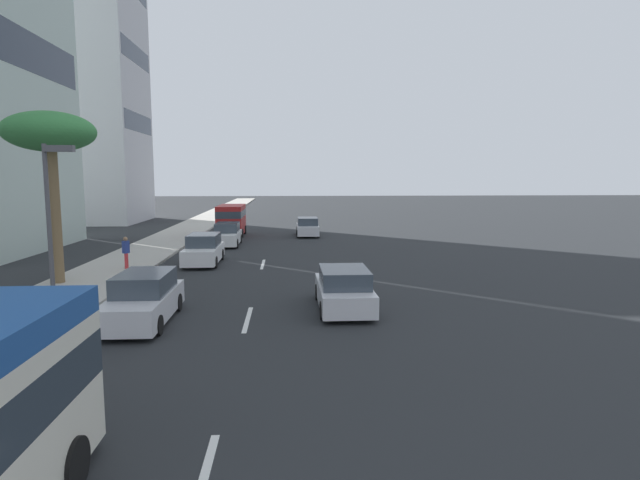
{
  "coord_description": "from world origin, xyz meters",
  "views": [
    {
      "loc": [
        -2.49,
        -1.39,
        4.87
      ],
      "look_at": [
        19.47,
        -2.79,
        2.16
      ],
      "focal_mm": 28.82,
      "sensor_mm": 36.0,
      "label": 1
    }
  ],
  "objects_px": {
    "car_second": "(308,227)",
    "car_fourth": "(144,299)",
    "car_lead": "(204,250)",
    "van_fifth": "(231,218)",
    "street_lamp": "(52,212)",
    "pedestrian_near_lamp": "(126,251)",
    "palm_tree": "(50,137)",
    "car_seventh": "(227,235)",
    "car_third": "(344,290)"
  },
  "relations": [
    {
      "from": "car_seventh",
      "to": "pedestrian_near_lamp",
      "type": "bearing_deg",
      "value": -22.36
    },
    {
      "from": "van_fifth",
      "to": "car_seventh",
      "type": "xyz_separation_m",
      "value": [
        -6.05,
        -0.34,
        -0.69
      ]
    },
    {
      "from": "car_fourth",
      "to": "street_lamp",
      "type": "bearing_deg",
      "value": -77.68
    },
    {
      "from": "car_third",
      "to": "car_fourth",
      "type": "distance_m",
      "value": 7.01
    },
    {
      "from": "car_fourth",
      "to": "pedestrian_near_lamp",
      "type": "distance_m",
      "value": 10.25
    },
    {
      "from": "car_second",
      "to": "van_fifth",
      "type": "height_order",
      "value": "van_fifth"
    },
    {
      "from": "palm_tree",
      "to": "car_fourth",
      "type": "bearing_deg",
      "value": -138.56
    },
    {
      "from": "car_lead",
      "to": "car_third",
      "type": "relative_size",
      "value": 1.0
    },
    {
      "from": "palm_tree",
      "to": "street_lamp",
      "type": "xyz_separation_m",
      "value": [
        -6.74,
        -2.91,
        -2.83
      ]
    },
    {
      "from": "car_seventh",
      "to": "palm_tree",
      "type": "height_order",
      "value": "palm_tree"
    },
    {
      "from": "car_fourth",
      "to": "car_second",
      "type": "bearing_deg",
      "value": 165.44
    },
    {
      "from": "car_lead",
      "to": "van_fifth",
      "type": "height_order",
      "value": "van_fifth"
    },
    {
      "from": "car_fourth",
      "to": "van_fifth",
      "type": "xyz_separation_m",
      "value": [
        25.54,
        -0.21,
        0.67
      ]
    },
    {
      "from": "car_fourth",
      "to": "van_fifth",
      "type": "height_order",
      "value": "van_fifth"
    },
    {
      "from": "car_lead",
      "to": "palm_tree",
      "type": "height_order",
      "value": "palm_tree"
    },
    {
      "from": "van_fifth",
      "to": "pedestrian_near_lamp",
      "type": "xyz_separation_m",
      "value": [
        -15.91,
        3.71,
        -0.39
      ]
    },
    {
      "from": "van_fifth",
      "to": "palm_tree",
      "type": "xyz_separation_m",
      "value": [
        -19.36,
        5.67,
        5.15
      ]
    },
    {
      "from": "pedestrian_near_lamp",
      "to": "palm_tree",
      "type": "relative_size",
      "value": 0.22
    },
    {
      "from": "car_lead",
      "to": "pedestrian_near_lamp",
      "type": "height_order",
      "value": "pedestrian_near_lamp"
    },
    {
      "from": "car_lead",
      "to": "car_third",
      "type": "bearing_deg",
      "value": 32.91
    },
    {
      "from": "car_lead",
      "to": "car_fourth",
      "type": "distance_m",
      "value": 11.73
    },
    {
      "from": "car_second",
      "to": "street_lamp",
      "type": "xyz_separation_m",
      "value": [
        -25.6,
        9.06,
        3.04
      ]
    },
    {
      "from": "car_lead",
      "to": "street_lamp",
      "type": "xyz_separation_m",
      "value": [
        -12.28,
        2.68,
        2.99
      ]
    },
    {
      "from": "street_lamp",
      "to": "car_seventh",
      "type": "bearing_deg",
      "value": -8.8
    },
    {
      "from": "car_seventh",
      "to": "car_third",
      "type": "bearing_deg",
      "value": 19.19
    },
    {
      "from": "car_lead",
      "to": "street_lamp",
      "type": "height_order",
      "value": "street_lamp"
    },
    {
      "from": "car_lead",
      "to": "car_second",
      "type": "relative_size",
      "value": 1.06
    },
    {
      "from": "car_third",
      "to": "pedestrian_near_lamp",
      "type": "bearing_deg",
      "value": 51.18
    },
    {
      "from": "car_fourth",
      "to": "palm_tree",
      "type": "bearing_deg",
      "value": -138.56
    },
    {
      "from": "car_third",
      "to": "car_lead",
      "type": "bearing_deg",
      "value": 32.91
    },
    {
      "from": "car_lead",
      "to": "pedestrian_near_lamp",
      "type": "xyz_separation_m",
      "value": [
        -2.09,
        3.63,
        0.27
      ]
    },
    {
      "from": "van_fifth",
      "to": "street_lamp",
      "type": "xyz_separation_m",
      "value": [
        -26.1,
        2.76,
        2.32
      ]
    },
    {
      "from": "palm_tree",
      "to": "pedestrian_near_lamp",
      "type": "bearing_deg",
      "value": -29.53
    },
    {
      "from": "car_lead",
      "to": "car_fourth",
      "type": "height_order",
      "value": "car_lead"
    },
    {
      "from": "van_fifth",
      "to": "street_lamp",
      "type": "height_order",
      "value": "street_lamp"
    },
    {
      "from": "car_third",
      "to": "street_lamp",
      "type": "bearing_deg",
      "value": 100.88
    },
    {
      "from": "car_second",
      "to": "pedestrian_near_lamp",
      "type": "height_order",
      "value": "pedestrian_near_lamp"
    },
    {
      "from": "car_second",
      "to": "car_fourth",
      "type": "distance_m",
      "value": 25.87
    },
    {
      "from": "car_third",
      "to": "palm_tree",
      "type": "distance_m",
      "value": 14.54
    },
    {
      "from": "car_lead",
      "to": "van_fifth",
      "type": "distance_m",
      "value": 13.83
    },
    {
      "from": "van_fifth",
      "to": "car_seventh",
      "type": "height_order",
      "value": "van_fifth"
    },
    {
      "from": "car_second",
      "to": "palm_tree",
      "type": "relative_size",
      "value": 0.56
    },
    {
      "from": "car_second",
      "to": "car_third",
      "type": "height_order",
      "value": "car_third"
    },
    {
      "from": "car_second",
      "to": "street_lamp",
      "type": "relative_size",
      "value": 0.74
    },
    {
      "from": "car_fourth",
      "to": "car_seventh",
      "type": "distance_m",
      "value": 19.5
    },
    {
      "from": "palm_tree",
      "to": "street_lamp",
      "type": "bearing_deg",
      "value": -156.69
    },
    {
      "from": "car_third",
      "to": "car_second",
      "type": "bearing_deg",
      "value": 0.96
    },
    {
      "from": "car_lead",
      "to": "car_second",
      "type": "xyz_separation_m",
      "value": [
        13.31,
        -6.38,
        -0.06
      ]
    },
    {
      "from": "car_third",
      "to": "car_seventh",
      "type": "height_order",
      "value": "car_seventh"
    },
    {
      "from": "car_fourth",
      "to": "car_seventh",
      "type": "relative_size",
      "value": 1.05
    }
  ]
}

